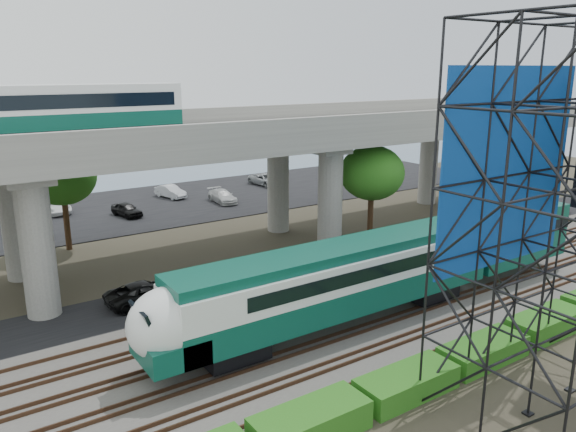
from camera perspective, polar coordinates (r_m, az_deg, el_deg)
ground at (r=27.45m, az=3.78°, el=-14.26°), size 140.00×140.00×0.00m
ballast_bed at (r=28.82m, az=1.30°, el=-12.51°), size 90.00×12.00×0.20m
service_road at (r=35.49m, az=-6.69°, el=-7.29°), size 90.00×5.00×0.08m
parking_lot at (r=56.51m, az=-17.73°, el=0.48°), size 90.00×18.00×0.08m
harbor_water at (r=77.50m, az=-22.41°, el=3.78°), size 140.00×40.00×0.03m
rail_tracks at (r=28.74m, az=1.30°, el=-12.19°), size 90.00×9.52×0.16m
commuter_train at (r=30.46m, az=8.68°, el=-5.42°), size 29.30×3.06×4.30m
overpass at (r=38.07m, az=-11.52°, el=6.79°), size 80.00×12.00×12.40m
scaffold_tower at (r=23.80m, az=26.96°, el=-1.06°), size 9.36×6.36×15.00m
hedge_strip at (r=25.02m, az=11.98°, el=-16.22°), size 34.60×1.80×1.20m
trees at (r=37.31m, az=-17.38°, el=2.12°), size 40.94×16.94×7.69m
suv at (r=33.88m, az=-14.29°, el=-7.53°), size 4.75×2.49×1.28m
parked_cars at (r=56.49m, az=-16.28°, el=1.29°), size 38.63×9.70×1.31m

